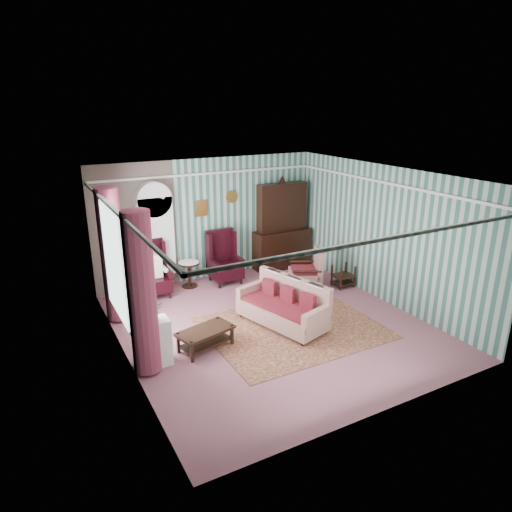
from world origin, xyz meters
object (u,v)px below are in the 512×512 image
bookcase (157,242)px  wingback_left (152,270)px  plant_stand (153,343)px  wingback_right (225,258)px  coffee_table (206,339)px  dresser_hutch (282,223)px  seated_woman (152,271)px  sofa (282,302)px  floral_armchair (305,269)px  nest_table (343,276)px  round_side_table (189,274)px

bookcase → wingback_left: size_ratio=1.79×
wingback_left → plant_stand: size_ratio=1.56×
wingback_right → coffee_table: 3.15m
dresser_hutch → seated_woman: 3.56m
bookcase → wingback_right: bearing=-14.6°
dresser_hutch → sofa: bearing=-121.3°
seated_woman → floral_armchair: 3.44m
nest_table → round_side_table: bearing=151.8°
seated_woman → plant_stand: size_ratio=1.47×
bookcase → wingback_left: bearing=-122.7°
wingback_right → round_side_table: 0.92m
coffee_table → sofa: bearing=4.9°
wingback_right → seated_woman: 1.75m
dresser_hutch → floral_armchair: (-0.29, -1.50, -0.69)m
nest_table → floral_armchair: 0.94m
plant_stand → floral_armchair: size_ratio=0.82×
bookcase → wingback_right: (1.50, -0.39, -0.50)m
wingback_right → round_side_table: bearing=170.0°
wingback_right → sofa: 2.54m
seated_woman → plant_stand: (-0.80, -2.75, -0.19)m
nest_table → coffee_table: 4.09m
nest_table → floral_armchair: size_ratio=0.55×
seated_woman → sofa: size_ratio=0.65×
wingback_left → plant_stand: 2.87m
dresser_hutch → coffee_table: dresser_hutch is taller
wingback_right → floral_armchair: 1.91m
nest_table → plant_stand: plant_stand is taller
sofa → dresser_hutch: bearing=-47.5°
seated_woman → floral_armchair: seated_woman is taller
wingback_right → floral_armchair: bearing=-40.0°
plant_stand → wingback_left: bearing=73.8°
plant_stand → coffee_table: size_ratio=0.81×
sofa → coffee_table: size_ratio=1.85×
plant_stand → floral_armchair: (4.01, 1.52, 0.09)m
bookcase → nest_table: bookcase is taller
seated_woman → round_side_table: bearing=9.5°
bookcase → wingback_left: (-0.25, -0.39, -0.50)m
dresser_hutch → seated_woman: size_ratio=2.00×
round_side_table → floral_armchair: floral_armchair is taller
wingback_left → seated_woman: (0.00, 0.00, -0.04)m
dresser_hutch → sofa: size_ratio=1.30×
nest_table → seated_woman: bearing=159.2°
wingback_right → seated_woman: wingback_right is taller
coffee_table → seated_woman: bearing=93.1°
dresser_hutch → floral_armchair: bearing=-100.9°
round_side_table → sofa: size_ratio=0.33×
round_side_table → plant_stand: size_ratio=0.75×
plant_stand → sofa: bearing=4.8°
round_side_table → plant_stand: (-1.70, -2.90, 0.10)m
bookcase → seated_woman: 0.70m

